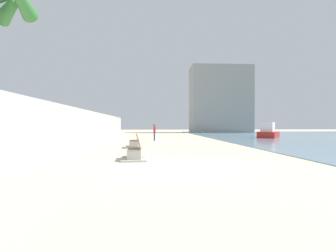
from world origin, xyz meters
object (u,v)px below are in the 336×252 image
person_walking (154,131)px  bench_near (135,154)px  bench_far (134,144)px  boat_outer (268,132)px

person_walking → bench_near: bearing=-94.5°
bench_far → boat_outer: bearing=40.6°
bench_far → boat_outer: boat_outer is taller
person_walking → boat_outer: (13.53, 4.88, -0.26)m
bench_far → person_walking: person_walking is taller
bench_near → person_walking: (1.15, 14.75, 0.72)m
bench_far → boat_outer: (15.06, 12.93, 0.46)m
boat_outer → bench_near: bearing=-126.8°
bench_near → person_walking: size_ratio=1.31×
boat_outer → person_walking: bearing=-160.2°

